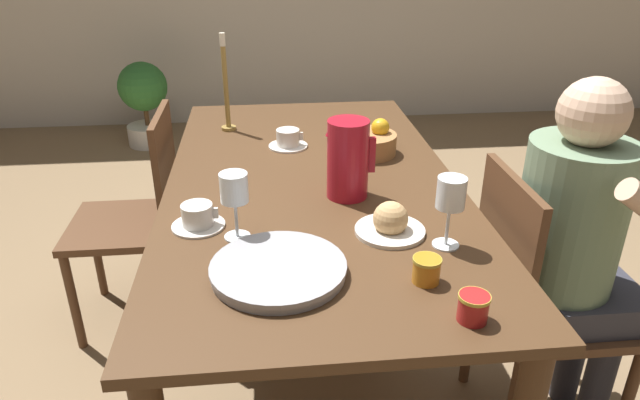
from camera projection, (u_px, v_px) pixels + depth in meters
name	position (u px, v px, depth m)	size (l,w,h in m)	color
ground_plane	(313.00, 359.00, 2.25)	(20.00, 20.00, 0.00)	#7F6647
dining_table	(312.00, 206.00, 1.95)	(0.96, 1.79, 0.78)	#472D19
chair_person_side	(535.00, 300.00, 1.78)	(0.42, 0.42, 0.91)	#51331E
chair_opposite	(140.00, 215.00, 2.30)	(0.42, 0.42, 0.91)	#51331E
person_seated	(578.00, 240.00, 1.68)	(0.39, 0.41, 1.19)	#33333D
red_pitcher	(348.00, 159.00, 1.74)	(0.15, 0.13, 0.25)	#A31423
wine_glass_water	(451.00, 196.00, 1.45)	(0.08, 0.08, 0.20)	white
wine_glass_juice	(234.00, 192.00, 1.49)	(0.08, 0.08, 0.19)	white
teacup_near_person	(198.00, 217.00, 1.59)	(0.15, 0.15, 0.07)	silver
teacup_across	(288.00, 140.00, 2.17)	(0.15, 0.15, 0.07)	silver
serving_tray	(278.00, 269.00, 1.38)	(0.33, 0.33, 0.03)	#9E9EA3
bread_plate	(390.00, 223.00, 1.56)	(0.19, 0.19, 0.10)	silver
jam_jar_amber	(473.00, 306.00, 1.21)	(0.07, 0.07, 0.06)	#A81E1E
jam_jar_red	(426.00, 269.00, 1.35)	(0.07, 0.07, 0.06)	#C67A1E
fruit_bowl	(368.00, 141.00, 2.10)	(0.21, 0.21, 0.13)	#9E6B3D
candlestick_tall	(226.00, 92.00, 2.29)	(0.06, 0.06, 0.39)	olive
potted_plant	(144.00, 99.00, 4.29)	(0.36, 0.36, 0.64)	beige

